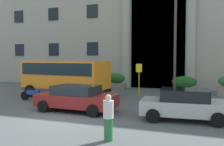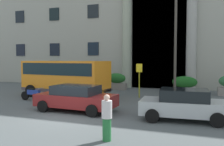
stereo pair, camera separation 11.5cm
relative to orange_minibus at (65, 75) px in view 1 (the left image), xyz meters
The scene contains 12 objects.
ground_plane 6.72m from the orange_minibus, 57.68° to the right, with size 80.00×64.00×0.12m, color #4A5052.
office_building_facade 14.38m from the orange_minibus, 73.76° to the left, with size 35.27×9.70×17.55m.
orange_minibus is the anchor object (origin of this frame).
bus_stop_sign 5.44m from the orange_minibus, 15.40° to the left, with size 0.44×0.08×2.47m.
hedge_planter_east 5.76m from the orange_minibus, 68.32° to the left, with size 1.87×0.76×1.51m.
hedge_planter_entrance_right 8.51m from the orange_minibus, 140.46° to the left, with size 1.67×0.85×1.45m.
hedge_planter_entrance_left 9.57m from the orange_minibus, 31.02° to the left, with size 2.07×0.75×1.41m.
parked_coupe_end 9.76m from the orange_minibus, 25.25° to the right, with size 4.06×2.27×1.43m.
parked_compact_extra 5.28m from the orange_minibus, 52.56° to the right, with size 4.36×2.22×1.39m.
motorcycle_far_end 2.80m from the orange_minibus, 116.87° to the right, with size 2.06×0.55×0.89m.
pedestrian_man_red_shirt 10.41m from the orange_minibus, 50.95° to the right, with size 0.36×0.36×1.61m.
lamppost_plaza_centre 8.55m from the orange_minibus, 15.76° to the left, with size 0.40×0.40×8.05m.
Camera 1 is at (6.05, -10.31, 2.82)m, focal length 39.33 mm.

